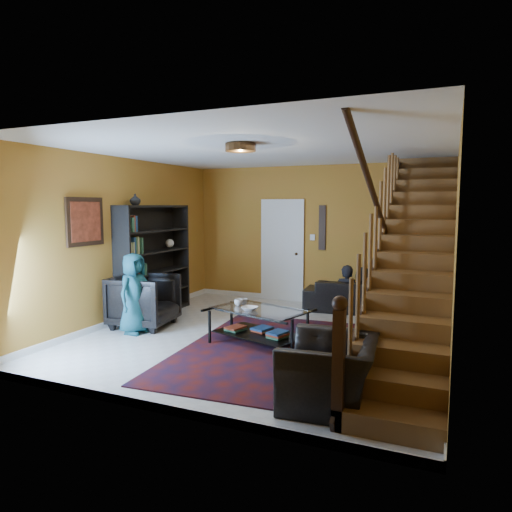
{
  "coord_description": "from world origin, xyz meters",
  "views": [
    {
      "loc": [
        2.57,
        -6.24,
        1.99
      ],
      "look_at": [
        -0.3,
        0.4,
        1.19
      ],
      "focal_mm": 32.0,
      "sensor_mm": 36.0,
      "label": 1
    }
  ],
  "objects_px": {
    "bookshelf": "(154,262)",
    "coffee_table": "(259,323)",
    "sofa": "(359,296)",
    "armchair_right": "(330,372)",
    "armchair_left": "(144,301)"
  },
  "relations": [
    {
      "from": "bookshelf",
      "to": "coffee_table",
      "type": "bearing_deg",
      "value": -19.48
    },
    {
      "from": "bookshelf",
      "to": "armchair_right",
      "type": "height_order",
      "value": "bookshelf"
    },
    {
      "from": "sofa",
      "to": "armchair_right",
      "type": "relative_size",
      "value": 1.95
    },
    {
      "from": "armchair_left",
      "to": "armchair_right",
      "type": "bearing_deg",
      "value": -123.55
    },
    {
      "from": "armchair_right",
      "to": "coffee_table",
      "type": "distance_m",
      "value": 2.19
    },
    {
      "from": "armchair_right",
      "to": "coffee_table",
      "type": "bearing_deg",
      "value": -143.1
    },
    {
      "from": "sofa",
      "to": "coffee_table",
      "type": "relative_size",
      "value": 1.37
    },
    {
      "from": "bookshelf",
      "to": "armchair_right",
      "type": "bearing_deg",
      "value": -32.57
    },
    {
      "from": "coffee_table",
      "to": "sofa",
      "type": "bearing_deg",
      "value": 69.45
    },
    {
      "from": "armchair_right",
      "to": "sofa",
      "type": "bearing_deg",
      "value": -178.17
    },
    {
      "from": "sofa",
      "to": "coffee_table",
      "type": "bearing_deg",
      "value": 64.08
    },
    {
      "from": "bookshelf",
      "to": "coffee_table",
      "type": "relative_size",
      "value": 1.35
    },
    {
      "from": "sofa",
      "to": "armchair_left",
      "type": "bearing_deg",
      "value": 33.85
    },
    {
      "from": "armchair_right",
      "to": "coffee_table",
      "type": "xyz_separation_m",
      "value": [
        -1.46,
        1.63,
        -0.04
      ]
    },
    {
      "from": "sofa",
      "to": "bookshelf",
      "type": "bearing_deg",
      "value": 21.17
    }
  ]
}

